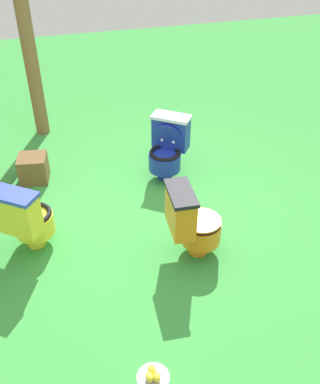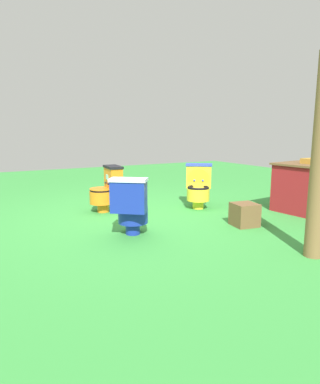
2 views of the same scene
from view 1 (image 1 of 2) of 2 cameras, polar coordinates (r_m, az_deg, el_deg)
name	(u,v)px [view 1 (image 1 of 2)]	position (r m, az deg, el deg)	size (l,w,h in m)	color
ground	(152,222)	(4.52, -1.07, -3.94)	(14.00, 14.00, 0.00)	green
toilet_blue	(168,147)	(5.04, 1.00, 5.83)	(0.64, 0.62, 0.73)	#192D9E
toilet_orange	(192,222)	(3.95, 4.17, -3.92)	(0.45, 0.52, 0.73)	orange
toilet_yellow	(26,218)	(4.16, -17.05, -3.29)	(0.64, 0.62, 0.73)	yellow
wooden_post	(31,61)	(6.01, -16.45, 16.07)	(0.18, 0.18, 2.01)	brown
small_crate	(34,168)	(5.27, -16.16, 2.98)	(0.32, 0.31, 0.31)	brown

